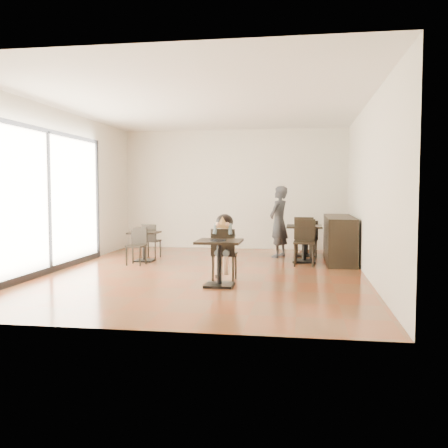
% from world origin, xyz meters
% --- Properties ---
extents(floor, '(6.00, 8.00, 0.01)m').
position_xyz_m(floor, '(0.00, 0.00, 0.00)').
color(floor, brown).
rests_on(floor, ground).
extents(ceiling, '(6.00, 8.00, 0.01)m').
position_xyz_m(ceiling, '(0.00, 0.00, 3.20)').
color(ceiling, white).
rests_on(ceiling, floor).
extents(wall_back, '(6.00, 0.01, 3.20)m').
position_xyz_m(wall_back, '(0.00, 4.00, 1.60)').
color(wall_back, silver).
rests_on(wall_back, floor).
extents(wall_front, '(6.00, 0.01, 3.20)m').
position_xyz_m(wall_front, '(0.00, -4.00, 1.60)').
color(wall_front, silver).
rests_on(wall_front, floor).
extents(wall_left, '(0.01, 8.00, 3.20)m').
position_xyz_m(wall_left, '(-3.00, 0.00, 1.60)').
color(wall_left, silver).
rests_on(wall_left, floor).
extents(wall_right, '(0.01, 8.00, 3.20)m').
position_xyz_m(wall_right, '(3.00, 0.00, 1.60)').
color(wall_right, silver).
rests_on(wall_right, floor).
extents(storefront_window, '(0.04, 4.50, 2.60)m').
position_xyz_m(storefront_window, '(-2.97, -0.50, 1.40)').
color(storefront_window, white).
rests_on(storefront_window, floor).
extents(child_table, '(0.73, 0.73, 0.77)m').
position_xyz_m(child_table, '(0.48, -1.31, 0.38)').
color(child_table, black).
rests_on(child_table, floor).
extents(child_chair, '(0.41, 0.41, 0.92)m').
position_xyz_m(child_chair, '(0.48, -0.76, 0.46)').
color(child_chair, black).
rests_on(child_chair, floor).
extents(child, '(0.41, 0.58, 1.16)m').
position_xyz_m(child, '(0.48, -0.76, 0.58)').
color(child, slate).
rests_on(child, child_chair).
extents(plate, '(0.26, 0.26, 0.02)m').
position_xyz_m(plate, '(0.48, -1.41, 0.78)').
color(plate, black).
rests_on(plate, child_table).
extents(pizza_slice, '(0.27, 0.21, 0.06)m').
position_xyz_m(pizza_slice, '(0.48, -0.95, 1.01)').
color(pizza_slice, tan).
rests_on(pizza_slice, child).
extents(adult_patron, '(0.61, 0.72, 1.68)m').
position_xyz_m(adult_patron, '(1.28, 2.44, 0.84)').
color(adult_patron, '#38393D').
rests_on(adult_patron, floor).
extents(cafe_table_mid, '(0.80, 0.80, 0.81)m').
position_xyz_m(cafe_table_mid, '(1.87, 1.71, 0.40)').
color(cafe_table_mid, black).
rests_on(cafe_table_mid, floor).
extents(cafe_table_left, '(0.68, 0.68, 0.66)m').
position_xyz_m(cafe_table_left, '(-1.65, 1.28, 0.33)').
color(cafe_table_left, black).
rests_on(cafe_table_left, floor).
extents(cafe_table_back, '(0.91, 0.91, 0.73)m').
position_xyz_m(cafe_table_back, '(1.93, 2.74, 0.37)').
color(cafe_table_back, black).
rests_on(cafe_table_back, floor).
extents(chair_mid_a, '(0.46, 0.46, 0.97)m').
position_xyz_m(chair_mid_a, '(1.87, 2.26, 0.49)').
color(chair_mid_a, black).
rests_on(chair_mid_a, floor).
extents(chair_mid_b, '(0.46, 0.46, 0.97)m').
position_xyz_m(chair_mid_b, '(1.87, 1.16, 0.49)').
color(chair_mid_b, black).
rests_on(chair_mid_b, floor).
extents(chair_left_a, '(0.39, 0.39, 0.79)m').
position_xyz_m(chair_left_a, '(-1.65, 1.83, 0.40)').
color(chair_left_a, black).
rests_on(chair_left_a, floor).
extents(chair_left_b, '(0.39, 0.39, 0.79)m').
position_xyz_m(chair_left_b, '(-1.65, 0.73, 0.40)').
color(chair_left_b, black).
rests_on(chair_left_b, floor).
extents(chair_back_a, '(0.52, 0.52, 0.88)m').
position_xyz_m(chair_back_a, '(1.93, 3.29, 0.44)').
color(chair_back_a, black).
rests_on(chair_back_a, floor).
extents(chair_back_b, '(0.52, 0.52, 0.88)m').
position_xyz_m(chair_back_b, '(1.93, 2.19, 0.44)').
color(chair_back_b, black).
rests_on(chair_back_b, floor).
extents(service_counter, '(0.60, 2.40, 1.00)m').
position_xyz_m(service_counter, '(2.65, 2.00, 0.50)').
color(service_counter, black).
rests_on(service_counter, floor).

